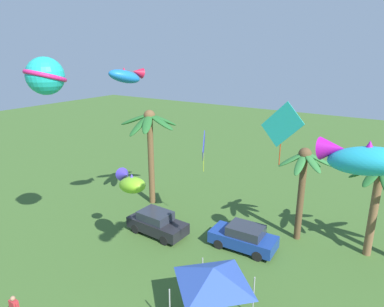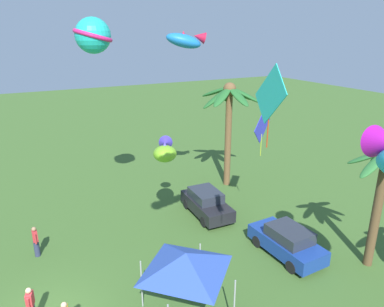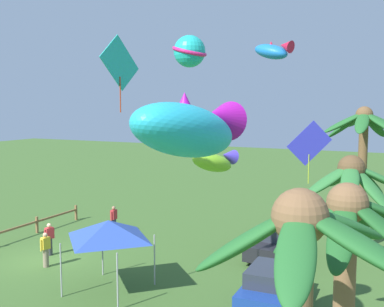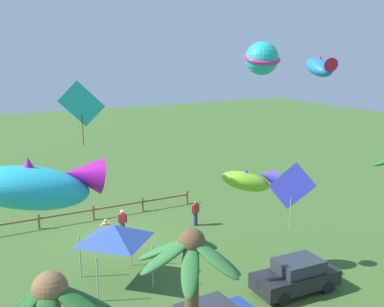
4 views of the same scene
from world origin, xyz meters
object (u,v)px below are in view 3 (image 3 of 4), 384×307
palm_tree_3 (346,257)px  spectator_2 (49,239)px  kite_ball_0 (190,51)px  spectator_0 (46,249)px  spectator_1 (114,220)px  palm_tree_2 (300,297)px  kite_fish_6 (215,161)px  kite_fish_5 (273,51)px  parked_car_1 (271,287)px  kite_diamond_4 (309,144)px  palm_tree_0 (350,208)px  palm_tree_1 (363,140)px  kite_fish_1 (190,128)px  festival_tent (109,230)px  kite_diamond_2 (120,64)px  parked_car_0 (274,242)px

palm_tree_3 → spectator_2: 16.80m
kite_ball_0 → spectator_0: bearing=-24.4°
spectator_1 → kite_ball_0: kite_ball_0 is taller
palm_tree_2 → kite_fish_6: 15.85m
kite_ball_0 → kite_fish_5: (0.48, 4.83, -0.25)m
palm_tree_2 → parked_car_1: size_ratio=1.55×
kite_diamond_4 → kite_fish_6: bearing=-107.9°
palm_tree_0 → palm_tree_1: palm_tree_1 is taller
spectator_1 → kite_fish_1: kite_fish_1 is taller
kite_fish_5 → palm_tree_0: bearing=28.7°
palm_tree_2 → spectator_0: palm_tree_2 is taller
palm_tree_3 → festival_tent: (-4.88, -9.52, -1.77)m
kite_diamond_4 → kite_diamond_2: bearing=-37.4°
spectator_0 → kite_ball_0: 12.65m
spectator_1 → spectator_2: size_ratio=1.00×
festival_tent → palm_tree_3: bearing=62.9°
palm_tree_0 → kite_fish_6: size_ratio=2.04×
spectator_2 → kite_fish_5: 14.35m
palm_tree_3 → spectator_0: bearing=-113.1°
palm_tree_1 → parked_car_0: palm_tree_1 is taller
palm_tree_2 → spectator_1: palm_tree_2 is taller
palm_tree_2 → parked_car_1: palm_tree_2 is taller
parked_car_0 → kite_ball_0: bearing=-108.8°
kite_ball_0 → kite_diamond_2: bearing=14.1°
palm_tree_3 → kite_fish_5: bearing=-157.4°
parked_car_0 → spectator_2: 10.94m
palm_tree_0 → kite_diamond_2: bearing=-83.6°
palm_tree_2 → kite_fish_6: size_ratio=2.10×
palm_tree_1 → kite_fish_5: kite_fish_5 is taller
spectator_1 → kite_fish_6: kite_fish_6 is taller
parked_car_0 → kite_diamond_2: (8.58, -2.85, 7.90)m
spectator_0 → kite_fish_5: size_ratio=0.67×
palm_tree_0 → palm_tree_1: 11.15m
kite_diamond_2 → kite_diamond_4: bearing=142.6°
festival_tent → kite_fish_6: 6.76m
kite_ball_0 → kite_fish_6: 6.70m
kite_ball_0 → spectator_2: bearing=-35.6°
spectator_0 → festival_tent: 4.64m
palm_tree_0 → palm_tree_2: palm_tree_2 is taller
spectator_1 → parked_car_0: bearing=89.4°
kite_fish_5 → kite_diamond_2: bearing=-12.5°
palm_tree_0 → kite_diamond_2: (0.81, -7.21, 4.24)m
spectator_1 → palm_tree_3: bearing=50.3°
kite_ball_0 → kite_fish_1: bearing=26.3°
festival_tent → parked_car_0: bearing=145.2°
palm_tree_3 → kite_diamond_4: size_ratio=2.22×
spectator_0 → kite_fish_1: size_ratio=0.38×
spectator_2 → kite_fish_6: (-3.80, 7.12, 3.79)m
spectator_0 → kite_diamond_4: (-3.59, 10.96, 4.93)m
festival_tent → kite_fish_5: (-8.17, 4.10, 7.52)m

